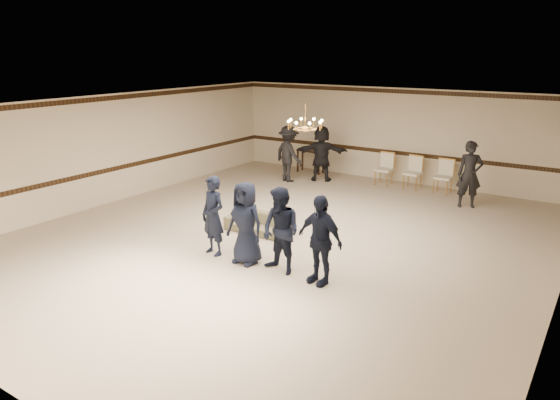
{
  "coord_description": "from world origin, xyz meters",
  "views": [
    {
      "loc": [
        6.52,
        -9.95,
        4.45
      ],
      "look_at": [
        0.25,
        -0.5,
        1.14
      ],
      "focal_mm": 33.26,
      "sensor_mm": 36.0,
      "label": 1
    }
  ],
  "objects_px": {
    "boy_d": "(320,240)",
    "adult_left": "(289,154)",
    "console_table": "(310,161)",
    "boy_b": "(246,223)",
    "banquet_chair_left": "(384,169)",
    "adult_right": "(470,174)",
    "settee": "(258,223)",
    "banquet_chair_right": "(443,177)",
    "adult_mid": "(321,153)",
    "boy_c": "(281,231)",
    "chandelier": "(305,116)",
    "boy_a": "(213,216)",
    "banquet_chair_mid": "(413,173)"
  },
  "relations": [
    {
      "from": "banquet_chair_left",
      "to": "adult_right",
      "type": "bearing_deg",
      "value": -18.84
    },
    {
      "from": "boy_d",
      "to": "console_table",
      "type": "xyz_separation_m",
      "value": [
        -4.96,
        8.14,
        -0.47
      ]
    },
    {
      "from": "adult_left",
      "to": "console_table",
      "type": "distance_m",
      "value": 1.67
    },
    {
      "from": "boy_b",
      "to": "adult_mid",
      "type": "bearing_deg",
      "value": 109.46
    },
    {
      "from": "chandelier",
      "to": "boy_d",
      "type": "xyz_separation_m",
      "value": [
        1.96,
        -2.68,
        -1.98
      ]
    },
    {
      "from": "console_table",
      "to": "banquet_chair_right",
      "type": "bearing_deg",
      "value": 1.45
    },
    {
      "from": "adult_left",
      "to": "console_table",
      "type": "relative_size",
      "value": 1.92
    },
    {
      "from": "boy_a",
      "to": "adult_mid",
      "type": "bearing_deg",
      "value": 111.35
    },
    {
      "from": "boy_a",
      "to": "settee",
      "type": "xyz_separation_m",
      "value": [
        -0.01,
        1.7,
        -0.65
      ]
    },
    {
      "from": "boy_c",
      "to": "banquet_chair_right",
      "type": "bearing_deg",
      "value": 93.2
    },
    {
      "from": "boy_a",
      "to": "settee",
      "type": "distance_m",
      "value": 1.82
    },
    {
      "from": "adult_left",
      "to": "console_table",
      "type": "xyz_separation_m",
      "value": [
        -0.05,
        1.58,
        -0.55
      ]
    },
    {
      "from": "adult_mid",
      "to": "chandelier",
      "type": "bearing_deg",
      "value": 90.14
    },
    {
      "from": "console_table",
      "to": "boy_c",
      "type": "bearing_deg",
      "value": -59.76
    },
    {
      "from": "chandelier",
      "to": "adult_mid",
      "type": "height_order",
      "value": "chandelier"
    },
    {
      "from": "banquet_chair_mid",
      "to": "console_table",
      "type": "relative_size",
      "value": 1.06
    },
    {
      "from": "banquet_chair_right",
      "to": "console_table",
      "type": "relative_size",
      "value": 1.06
    },
    {
      "from": "settee",
      "to": "boy_c",
      "type": "bearing_deg",
      "value": -43.56
    },
    {
      "from": "boy_c",
      "to": "boy_d",
      "type": "height_order",
      "value": "same"
    },
    {
      "from": "boy_c",
      "to": "adult_mid",
      "type": "bearing_deg",
      "value": 123.16
    },
    {
      "from": "boy_a",
      "to": "banquet_chair_left",
      "type": "height_order",
      "value": "boy_a"
    },
    {
      "from": "boy_b",
      "to": "adult_left",
      "type": "bearing_deg",
      "value": 117.89
    },
    {
      "from": "banquet_chair_left",
      "to": "banquet_chair_mid",
      "type": "bearing_deg",
      "value": 0.64
    },
    {
      "from": "adult_mid",
      "to": "adult_left",
      "type": "bearing_deg",
      "value": 13.84
    },
    {
      "from": "banquet_chair_mid",
      "to": "adult_mid",
      "type": "bearing_deg",
      "value": -162.6
    },
    {
      "from": "console_table",
      "to": "banquet_chair_left",
      "type": "bearing_deg",
      "value": -0.08
    },
    {
      "from": "console_table",
      "to": "boy_b",
      "type": "bearing_deg",
      "value": -65.05
    },
    {
      "from": "settee",
      "to": "banquet_chair_mid",
      "type": "relative_size",
      "value": 1.6
    },
    {
      "from": "adult_mid",
      "to": "console_table",
      "type": "bearing_deg",
      "value": -66.9
    },
    {
      "from": "banquet_chair_right",
      "to": "banquet_chair_left",
      "type": "bearing_deg",
      "value": 177.65
    },
    {
      "from": "boy_b",
      "to": "banquet_chair_left",
      "type": "distance_m",
      "value": 7.95
    },
    {
      "from": "chandelier",
      "to": "settee",
      "type": "relative_size",
      "value": 0.55
    },
    {
      "from": "adult_left",
      "to": "banquet_chair_right",
      "type": "distance_m",
      "value": 5.16
    },
    {
      "from": "boy_a",
      "to": "adult_mid",
      "type": "distance_m",
      "value": 7.38
    },
    {
      "from": "settee",
      "to": "banquet_chair_right",
      "type": "bearing_deg",
      "value": 65.92
    },
    {
      "from": "banquet_chair_mid",
      "to": "boy_b",
      "type": "bearing_deg",
      "value": -91.14
    },
    {
      "from": "boy_b",
      "to": "banquet_chair_right",
      "type": "relative_size",
      "value": 1.68
    },
    {
      "from": "boy_a",
      "to": "console_table",
      "type": "height_order",
      "value": "boy_a"
    },
    {
      "from": "boy_b",
      "to": "adult_mid",
      "type": "height_order",
      "value": "adult_mid"
    },
    {
      "from": "boy_d",
      "to": "settee",
      "type": "distance_m",
      "value": 3.26
    },
    {
      "from": "banquet_chair_mid",
      "to": "settee",
      "type": "bearing_deg",
      "value": -100.76
    },
    {
      "from": "banquet_chair_right",
      "to": "console_table",
      "type": "bearing_deg",
      "value": 175.35
    },
    {
      "from": "boy_b",
      "to": "banquet_chair_mid",
      "type": "relative_size",
      "value": 1.68
    },
    {
      "from": "settee",
      "to": "adult_right",
      "type": "bearing_deg",
      "value": 53.38
    },
    {
      "from": "chandelier",
      "to": "adult_left",
      "type": "relative_size",
      "value": 0.48
    },
    {
      "from": "boy_a",
      "to": "console_table",
      "type": "xyz_separation_m",
      "value": [
        -2.26,
        8.14,
        -0.47
      ]
    },
    {
      "from": "adult_left",
      "to": "boy_d",
      "type": "bearing_deg",
      "value": 146.32
    },
    {
      "from": "boy_b",
      "to": "adult_mid",
      "type": "relative_size",
      "value": 0.93
    },
    {
      "from": "boy_d",
      "to": "adult_left",
      "type": "distance_m",
      "value": 8.2
    },
    {
      "from": "boy_c",
      "to": "banquet_chair_left",
      "type": "xyz_separation_m",
      "value": [
        -1.06,
        7.94,
        -0.36
      ]
    }
  ]
}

